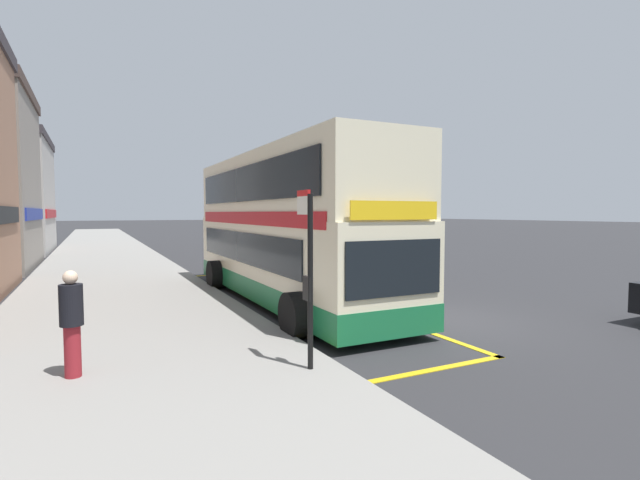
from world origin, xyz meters
The scene contains 8 objects.
ground_plane centered at (0.00, 32.00, 0.00)m, with size 260.00×260.00×0.00m, color #28282B.
pavement_near centered at (-7.00, 32.00, 0.07)m, with size 6.00×76.00×0.14m, color gray.
double_decker_bus centered at (-2.46, 4.06, 2.07)m, with size 3.25×11.23×4.40m.
bus_bay_markings centered at (-2.46, 3.95, 0.01)m, with size 3.09×13.66×0.01m.
bus_stop_sign centered at (-4.55, -2.09, 1.82)m, with size 0.09×0.51×2.90m.
parked_car_grey_kerbside centered at (4.57, 32.16, 0.80)m, with size 2.09×4.20×1.62m.
parked_car_grey_far centered at (4.53, 27.21, 0.80)m, with size 2.09×4.20×1.62m.
pedestrian_waiting_near_sign centered at (-8.00, -0.87, 1.04)m, with size 0.34×0.34×1.66m.
Camera 1 is at (-7.67, -8.79, 2.68)m, focal length 25.74 mm.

